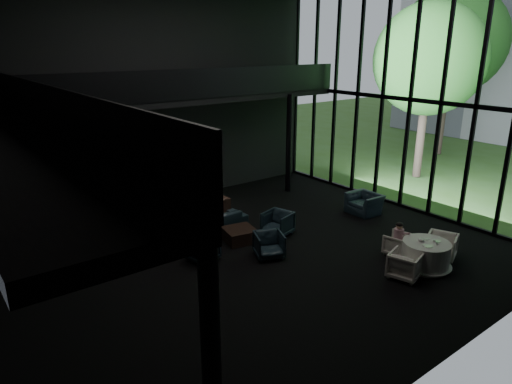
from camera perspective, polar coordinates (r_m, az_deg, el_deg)
floor at (r=13.49m, az=-0.16°, el=-7.80°), size 14.00×12.00×0.02m
wall_back at (r=17.40m, az=-12.48°, el=11.42°), size 14.00×0.04×8.00m
wall_front at (r=8.43m, az=25.42°, el=3.36°), size 14.00×0.04×8.00m
curtain_wall at (r=17.37m, az=18.74°, el=10.89°), size 0.20×12.00×8.00m
mezzanine_left at (r=9.94m, az=-29.00°, el=4.85°), size 2.00×12.00×0.25m
mezzanine_back at (r=16.98m, az=-7.89°, el=11.52°), size 12.00×2.00×0.25m
railing_left at (r=10.03m, az=-23.87°, el=9.17°), size 0.06×12.00×1.00m
railing_back at (r=16.07m, az=-6.16°, el=13.37°), size 12.00×0.06×1.00m
column_sw at (r=6.03m, az=-5.53°, el=-22.18°), size 0.24×0.24×4.00m
column_nw at (r=16.02m, az=-27.83°, el=1.89°), size 0.24×0.24×4.00m
column_ne at (r=18.70m, az=4.13°, el=6.02°), size 0.24×0.24×4.00m
tree_near at (r=21.76m, az=20.86°, el=15.22°), size 4.80×4.80×7.65m
tree_far at (r=27.06m, az=23.27°, el=16.89°), size 5.60×5.60×8.80m
console at (r=15.83m, az=-9.16°, el=-2.63°), size 2.23×0.51×0.71m
bronze_urn at (r=15.69m, az=-9.67°, el=0.78°), size 0.73×0.73×1.36m
side_table_left at (r=15.45m, az=-14.84°, el=-3.77°), size 0.55×0.55×0.60m
table_lamp_left at (r=15.15m, az=-14.99°, el=-1.20°), size 0.37×0.37×0.62m
side_table_right at (r=16.64m, az=-4.37°, el=-1.68°), size 0.51×0.51×0.56m
table_lamp_right at (r=16.60m, az=-4.87°, el=0.88°), size 0.37×0.37×0.62m
sofa at (r=14.87m, az=-5.36°, el=-3.34°), size 2.50×0.86×0.96m
lounge_armchair_west at (r=13.08m, az=-6.63°, el=-6.98°), size 0.85×0.89×0.75m
lounge_armchair_east at (r=14.66m, az=2.71°, el=-3.65°), size 1.06×1.10×0.93m
lounge_armchair_south at (r=13.18m, az=1.65°, el=-6.42°), size 1.06×1.04×0.85m
window_armchair at (r=16.94m, az=13.42°, el=-0.93°), size 0.80×1.21×1.03m
coffee_table at (r=14.29m, az=-2.07°, el=-5.38°), size 1.08×1.08×0.41m
dining_table at (r=13.46m, az=20.41°, el=-7.56°), size 1.44×1.44×0.75m
dining_chair_north at (r=14.00m, az=17.30°, el=-6.23°), size 0.73×0.70×0.65m
dining_chair_east at (r=14.13m, az=22.18°, el=-6.13°), size 1.02×1.04×0.84m
dining_chair_west at (r=12.70m, az=18.15°, el=-8.50°), size 0.92×0.96×0.80m
child at (r=13.75m, az=17.43°, el=-4.79°), size 0.27×0.27×0.59m
plate_a at (r=13.05m, az=20.64°, el=-6.31°), size 0.35×0.35×0.02m
plate_b at (r=13.50m, az=20.41°, el=-5.47°), size 0.23×0.23×0.02m
saucer at (r=13.46m, az=21.81°, el=-5.72°), size 0.17×0.17×0.01m
coffee_cup at (r=13.38m, az=21.38°, el=-5.65°), size 0.09×0.09×0.06m
cereal_bowl at (r=13.28m, az=19.94°, el=-5.65°), size 0.17×0.17×0.08m
cream_pot at (r=13.25m, az=21.71°, el=-5.94°), size 0.07×0.07×0.08m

